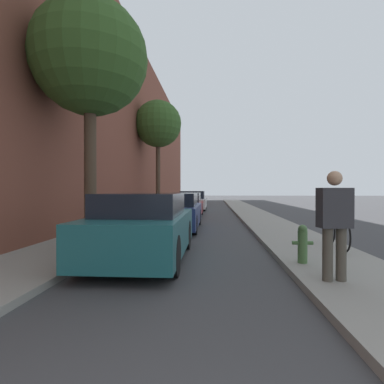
{
  "coord_description": "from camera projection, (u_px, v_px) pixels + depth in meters",
  "views": [
    {
      "loc": [
        0.59,
        0.28,
        1.5
      ],
      "look_at": [
        -0.12,
        10.37,
        1.41
      ],
      "focal_mm": 28.86,
      "sensor_mm": 36.0,
      "label": 1
    }
  ],
  "objects": [
    {
      "name": "ground_plane",
      "position": [
        202.0,
        219.0,
        15.73
      ],
      "size": [
        120.0,
        120.0,
        0.0
      ],
      "primitive_type": "plane",
      "color": "#3D3D3F"
    },
    {
      "name": "parked_car_teal",
      "position": [
        144.0,
        228.0,
        6.54
      ],
      "size": [
        1.78,
        4.0,
        1.42
      ],
      "color": "black",
      "rests_on": "ground"
    },
    {
      "name": "fire_hydrant",
      "position": [
        303.0,
        243.0,
        5.78
      ],
      "size": [
        0.38,
        0.18,
        0.72
      ],
      "color": "#47703D",
      "rests_on": "sidewalk_right"
    },
    {
      "name": "parked_car_navy",
      "position": [
        176.0,
        212.0,
        11.59
      ],
      "size": [
        1.75,
        4.57,
        1.36
      ],
      "color": "black",
      "rests_on": "ground"
    },
    {
      "name": "pedestrian",
      "position": [
        334.0,
        220.0,
        4.64
      ],
      "size": [
        0.5,
        0.3,
        1.66
      ],
      "rotation": [
        0.0,
        0.0,
        0.12
      ],
      "color": "#4C473D",
      "rests_on": "sidewalk_right"
    },
    {
      "name": "parked_car_white",
      "position": [
        193.0,
        201.0,
        22.44
      ],
      "size": [
        1.9,
        4.26,
        1.38
      ],
      "color": "black",
      "rests_on": "ground"
    },
    {
      "name": "sidewalk_left",
      "position": [
        146.0,
        217.0,
        15.94
      ],
      "size": [
        2.0,
        52.0,
        0.12
      ],
      "color": "gray",
      "rests_on": "ground"
    },
    {
      "name": "building_facade_left",
      "position": [
        120.0,
        118.0,
        15.99
      ],
      "size": [
        0.7,
        52.0,
        10.46
      ],
      "color": "brown",
      "rests_on": "ground"
    },
    {
      "name": "bicycle",
      "position": [
        337.0,
        232.0,
        7.27
      ],
      "size": [
        0.44,
        1.74,
        0.71
      ],
      "rotation": [
        0.0,
        0.0,
        -0.07
      ],
      "color": "black",
      "rests_on": "sidewalk_right"
    },
    {
      "name": "street_tree_far",
      "position": [
        158.0,
        124.0,
        18.67
      ],
      "size": [
        2.84,
        2.84,
        6.78
      ],
      "color": "#4C3A2B",
      "rests_on": "sidewalk_left"
    },
    {
      "name": "street_tree_near",
      "position": [
        90.0,
        59.0,
        7.95
      ],
      "size": [
        2.97,
        2.97,
        6.27
      ],
      "color": "#4C3A2B",
      "rests_on": "sidewalk_left"
    },
    {
      "name": "parked_car_red",
      "position": [
        186.0,
        205.0,
        16.9
      ],
      "size": [
        1.78,
        4.49,
        1.32
      ],
      "color": "black",
      "rests_on": "ground"
    },
    {
      "name": "sidewalk_right",
      "position": [
        259.0,
        218.0,
        15.53
      ],
      "size": [
        2.0,
        52.0,
        0.12
      ],
      "color": "gray",
      "rests_on": "ground"
    }
  ]
}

